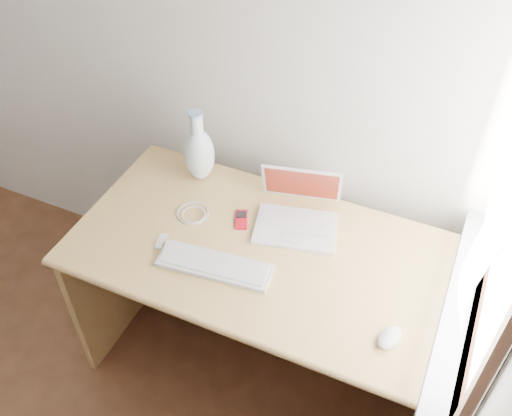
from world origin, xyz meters
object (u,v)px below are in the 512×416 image
at_px(vase, 199,152).
at_px(laptop, 300,214).
at_px(external_keyboard, 214,265).
at_px(desk, 278,273).

bearing_deg(vase, laptop, -10.10).
xyz_separation_m(laptop, vase, (-0.46, 0.08, 0.08)).
height_order(laptop, external_keyboard, laptop).
bearing_deg(laptop, external_keyboard, -133.54).
height_order(desk, laptop, laptop).
bearing_deg(laptop, desk, -128.00).
distance_m(desk, external_keyboard, 0.36).
bearing_deg(external_keyboard, vase, 117.33).
xyz_separation_m(desk, laptop, (0.04, 0.09, 0.27)).
distance_m(external_keyboard, vase, 0.50).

